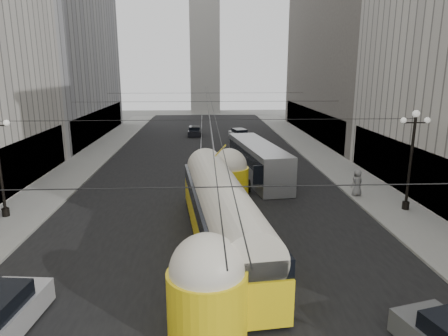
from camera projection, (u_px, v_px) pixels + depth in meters
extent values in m
cube|color=black|center=(208.00, 163.00, 39.27)|extent=(20.00, 85.00, 0.02)
cube|color=gray|center=(94.00, 156.00, 42.06)|extent=(4.00, 72.00, 0.15)
cube|color=gray|center=(318.00, 153.00, 43.23)|extent=(4.00, 72.00, 0.15)
cube|color=gray|center=(200.00, 163.00, 39.24)|extent=(0.12, 85.00, 0.04)
cube|color=gray|center=(216.00, 163.00, 39.31)|extent=(0.12, 85.00, 0.04)
cube|color=black|center=(22.00, 165.00, 29.87)|extent=(0.10, 18.00, 3.60)
cube|color=#999999|center=(46.00, 28.00, 49.96)|extent=(12.00, 28.00, 28.00)
cube|color=black|center=(101.00, 123.00, 53.13)|extent=(0.10, 25.20, 3.60)
cube|color=black|center=(400.00, 166.00, 29.30)|extent=(0.10, 18.00, 3.60)
cube|color=#514C47|center=(360.00, 13.00, 51.43)|extent=(12.00, 32.00, 32.00)
cube|color=black|center=(309.00, 122.00, 54.50)|extent=(0.10, 28.80, 3.60)
cube|color=#B2AFA8|center=(205.00, 54.00, 82.44)|extent=(6.00, 6.00, 24.00)
cylinder|color=black|center=(0.00, 169.00, 23.84)|extent=(0.18, 0.18, 6.00)
cylinder|color=black|center=(6.00, 212.00, 24.51)|extent=(0.44, 0.44, 0.50)
sphere|color=white|center=(6.00, 123.00, 23.22)|extent=(0.36, 0.36, 0.36)
cylinder|color=black|center=(410.00, 164.00, 25.07)|extent=(0.18, 0.18, 6.00)
cylinder|color=black|center=(406.00, 205.00, 25.73)|extent=(0.44, 0.44, 0.50)
cylinder|color=black|center=(415.00, 123.00, 24.45)|extent=(1.60, 0.08, 0.08)
sphere|color=white|center=(416.00, 114.00, 24.32)|extent=(0.44, 0.44, 0.44)
sphere|color=white|center=(403.00, 120.00, 24.38)|extent=(0.36, 0.36, 0.36)
sphere|color=white|center=(427.00, 120.00, 24.45)|extent=(0.36, 0.36, 0.36)
cylinder|color=black|center=(218.00, 187.00, 10.20)|extent=(25.00, 0.03, 0.03)
cylinder|color=black|center=(210.00, 120.00, 23.77)|extent=(25.00, 0.03, 0.03)
cylinder|color=black|center=(207.00, 102.00, 37.35)|extent=(25.00, 0.03, 0.03)
cylinder|color=black|center=(206.00, 93.00, 50.92)|extent=(25.00, 0.03, 0.03)
cylinder|color=black|center=(207.00, 100.00, 41.27)|extent=(0.03, 72.00, 0.03)
cylinder|color=black|center=(211.00, 100.00, 41.29)|extent=(0.03, 72.00, 0.03)
cube|color=yellow|center=(222.00, 226.00, 20.52)|extent=(4.36, 14.93, 1.79)
cube|color=black|center=(222.00, 241.00, 20.72)|extent=(4.31, 14.50, 0.32)
cube|color=black|center=(222.00, 204.00, 20.24)|extent=(4.35, 14.72, 0.89)
cylinder|color=silver|center=(222.00, 199.00, 20.16)|extent=(4.02, 14.68, 2.42)
cylinder|color=yellow|center=(207.00, 305.00, 13.46)|extent=(2.73, 2.73, 2.42)
sphere|color=silver|center=(207.00, 271.00, 13.15)|extent=(2.52, 2.52, 2.52)
cylinder|color=yellow|center=(229.00, 184.00, 27.53)|extent=(2.73, 2.73, 2.42)
sphere|color=silver|center=(229.00, 167.00, 27.22)|extent=(2.52, 2.52, 2.52)
sphere|color=#FFF2BF|center=(204.00, 335.00, 12.42)|extent=(0.36, 0.36, 0.36)
cube|color=#9B9DA0|center=(258.00, 161.00, 33.31)|extent=(4.07, 11.86, 2.91)
cube|color=black|center=(258.00, 155.00, 33.19)|extent=(4.03, 11.46, 1.07)
cube|color=black|center=(269.00, 175.00, 27.64)|extent=(2.22, 0.42, 1.36)
cylinder|color=black|center=(248.00, 186.00, 29.72)|extent=(0.30, 0.97, 0.97)
cylinder|color=black|center=(280.00, 185.00, 29.84)|extent=(0.30, 0.97, 0.97)
cylinder|color=black|center=(239.00, 162.00, 37.28)|extent=(0.30, 0.97, 0.97)
cylinder|color=black|center=(265.00, 162.00, 37.39)|extent=(0.30, 0.97, 0.97)
cylinder|color=black|center=(39.00, 302.00, 15.13)|extent=(0.22, 0.71, 0.71)
cylinder|color=black|center=(413.00, 331.00, 13.47)|extent=(0.22, 0.68, 0.68)
cube|color=silver|center=(239.00, 135.00, 52.85)|extent=(2.67, 4.40, 0.73)
cube|color=black|center=(239.00, 131.00, 52.73)|extent=(2.01, 2.56, 0.69)
cylinder|color=black|center=(234.00, 138.00, 51.50)|extent=(0.22, 0.58, 0.58)
cylinder|color=black|center=(246.00, 138.00, 51.57)|extent=(0.22, 0.58, 0.58)
cylinder|color=black|center=(233.00, 135.00, 54.21)|extent=(0.22, 0.58, 0.58)
cylinder|color=black|center=(244.00, 135.00, 54.28)|extent=(0.22, 0.58, 0.58)
cube|color=black|center=(195.00, 132.00, 55.32)|extent=(1.82, 4.15, 0.73)
cube|color=black|center=(195.00, 129.00, 55.20)|extent=(1.56, 2.30, 0.69)
cylinder|color=black|center=(189.00, 135.00, 53.97)|extent=(0.22, 0.58, 0.58)
cylinder|color=black|center=(200.00, 135.00, 54.05)|extent=(0.22, 0.58, 0.58)
cylinder|color=black|center=(190.00, 132.00, 56.67)|extent=(0.22, 0.58, 0.58)
cylinder|color=black|center=(200.00, 132.00, 56.75)|extent=(0.22, 0.58, 0.58)
imported|color=gray|center=(357.00, 183.00, 28.37)|extent=(1.07, 0.88, 1.90)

